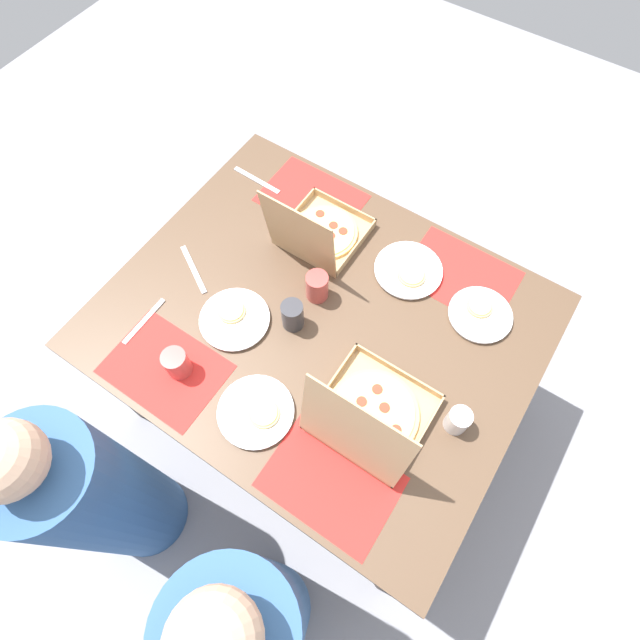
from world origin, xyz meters
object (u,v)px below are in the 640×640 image
object	(u,v)px
diner_left_seat	(251,619)
plate_near_left	(234,319)
plate_far_left	(409,271)
cup_dark	(293,315)
plate_far_right	(480,314)
cup_red	(317,286)
plate_middle	(257,412)
diner_right_seat	(100,496)
pizza_box_center	(369,417)
pizza_box_corner_right	(319,232)
cup_clear_left	(458,420)
cup_spare	(177,363)

from	to	relation	value
diner_left_seat	plate_near_left	bearing A→B (deg)	-51.06
plate_far_left	cup_dark	bearing A→B (deg)	60.04
plate_far_right	cup_red	xyz separation A→B (m)	(0.48, 0.23, 0.04)
plate_far_right	plate_middle	bearing A→B (deg)	58.28
diner_right_seat	cup_dark	bearing A→B (deg)	-107.50
pizza_box_center	plate_far_right	size ratio (longest dim) A/B	1.65
plate_far_right	diner_left_seat	world-z (taller)	diner_left_seat
pizza_box_corner_right	cup_clear_left	world-z (taller)	pizza_box_corner_right
cup_clear_left	cup_red	xyz separation A→B (m)	(0.58, -0.14, 0.01)
pizza_box_center	diner_right_seat	size ratio (longest dim) A/B	0.29
plate_near_left	plate_middle	size ratio (longest dim) A/B	1.00
plate_near_left	pizza_box_corner_right	bearing A→B (deg)	-97.51
cup_red	diner_left_seat	xyz separation A→B (m)	(-0.37, 0.89, -0.26)
plate_near_left	diner_left_seat	size ratio (longest dim) A/B	0.19
plate_middle	cup_red	xyz separation A→B (m)	(0.08, -0.43, 0.04)
cup_clear_left	cup_dark	world-z (taller)	cup_dark
plate_near_left	cup_spare	size ratio (longest dim) A/B	2.32
plate_far_left	cup_red	bearing A→B (deg)	49.27
plate_middle	diner_right_seat	world-z (taller)	diner_right_seat
pizza_box_corner_right	cup_dark	size ratio (longest dim) A/B	2.79
plate_near_left	cup_dark	size ratio (longest dim) A/B	2.10
plate_middle	cup_clear_left	xyz separation A→B (m)	(-0.50, -0.29, 0.03)
plate_middle	diner_left_seat	bearing A→B (deg)	122.58
plate_far_right	diner_left_seat	bearing A→B (deg)	83.94
plate_near_left	cup_dark	bearing A→B (deg)	-149.83
plate_far_left	cup_spare	size ratio (longest dim) A/B	2.36
cup_dark	plate_far_left	bearing A→B (deg)	-119.96
pizza_box_corner_right	cup_red	world-z (taller)	pizza_box_corner_right
cup_red	cup_dark	bearing A→B (deg)	87.48
cup_dark	cup_red	distance (m)	0.13
diner_left_seat	cup_dark	bearing A→B (deg)	-63.94
plate_middle	diner_left_seat	xyz separation A→B (m)	(-0.29, 0.45, -0.22)
plate_near_left	cup_spare	bearing A→B (deg)	81.52
plate_far_left	cup_spare	world-z (taller)	cup_spare
plate_near_left	diner_right_seat	distance (m)	0.71
plate_far_left	cup_clear_left	xyz separation A→B (m)	(-0.37, 0.39, 0.03)
cup_spare	diner_left_seat	size ratio (longest dim) A/B	0.08
cup_spare	diner_right_seat	world-z (taller)	diner_right_seat
pizza_box_corner_right	pizza_box_center	xyz separation A→B (m)	(-0.48, 0.47, 0.01)
cup_spare	plate_middle	bearing A→B (deg)	-176.16
plate_far_left	diner_left_seat	xyz separation A→B (m)	(-0.16, 1.13, -0.22)
plate_far_left	plate_middle	distance (m)	0.69
pizza_box_corner_right	plate_near_left	size ratio (longest dim) A/B	1.33
cup_spare	diner_right_seat	size ratio (longest dim) A/B	0.08
cup_red	diner_right_seat	xyz separation A→B (m)	(0.24, 0.89, -0.29)
plate_near_left	plate_middle	distance (m)	0.32
plate_far_right	cup_red	world-z (taller)	cup_red
plate_near_left	cup_clear_left	xyz separation A→B (m)	(-0.75, -0.08, 0.03)
cup_spare	cup_red	size ratio (longest dim) A/B	0.92
cup_dark	diner_right_seat	xyz separation A→B (m)	(0.24, 0.76, -0.29)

